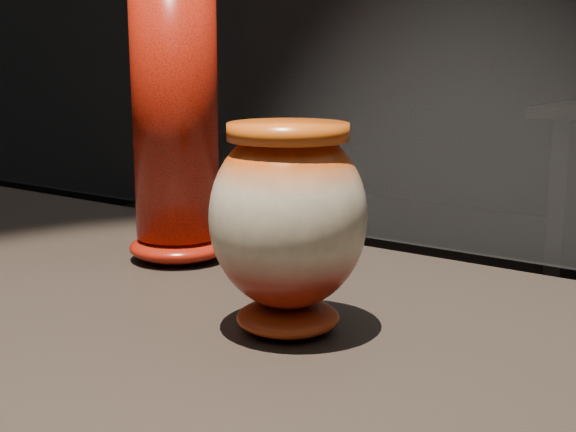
# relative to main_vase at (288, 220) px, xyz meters

# --- Properties ---
(main_vase) EXTENTS (0.19, 0.19, 0.20)m
(main_vase) POSITION_rel_main_vase_xyz_m (0.00, 0.00, 0.00)
(main_vase) COLOR maroon
(main_vase) RESTS_ON display_plinth
(tall_vase) EXTENTS (0.17, 0.17, 0.41)m
(tall_vase) POSITION_rel_main_vase_xyz_m (-0.27, 0.14, 0.09)
(tall_vase) COLOR red
(tall_vase) RESTS_ON display_plinth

